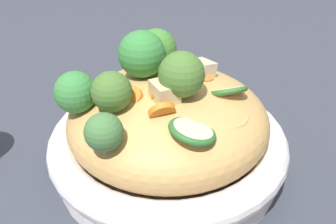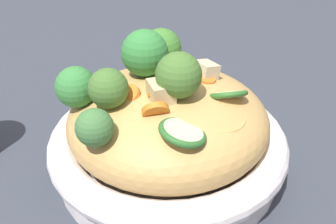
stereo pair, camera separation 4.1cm
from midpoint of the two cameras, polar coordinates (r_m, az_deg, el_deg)
The scene contains 7 objects.
ground_plane at distance 0.46m, azimuth -2.60°, elevation -8.19°, with size 3.00×3.00×0.00m, color #333843.
serving_bowl at distance 0.44m, azimuth -2.69°, elevation -5.36°, with size 0.27×0.27×0.06m.
noodle_heap at distance 0.42m, azimuth -2.80°, elevation -1.13°, with size 0.22×0.22×0.09m.
broccoli_florets at distance 0.40m, azimuth -7.82°, elevation 6.02°, with size 0.22×0.17×0.09m.
carrot_coins at distance 0.39m, azimuth -3.74°, elevation 3.51°, with size 0.14×0.12×0.03m.
zucchini_slices at distance 0.38m, azimuth 2.13°, elevation 2.06°, with size 0.16×0.10×0.03m.
chicken_chunks at distance 0.39m, azimuth -0.64°, elevation 4.24°, with size 0.10×0.07×0.03m.
Camera 1 is at (0.35, 0.04, 0.30)m, focal length 40.07 mm.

